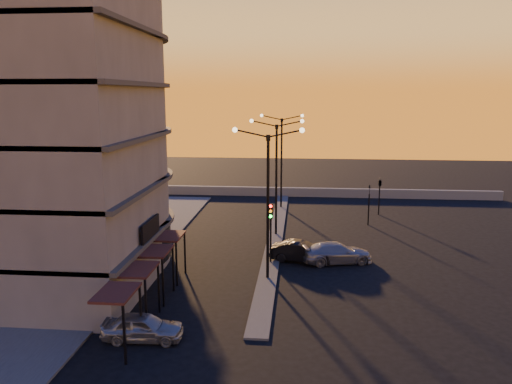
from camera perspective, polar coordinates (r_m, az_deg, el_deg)
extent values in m
plane|color=black|center=(31.87, 1.33, -9.92)|extent=(120.00, 120.00, 0.00)
cube|color=#474745|center=(37.68, -14.49, -6.82)|extent=(5.00, 40.00, 0.12)
cube|color=#474745|center=(41.33, 2.28, -4.86)|extent=(1.20, 36.00, 0.12)
cube|color=gray|center=(56.74, 5.15, -0.02)|extent=(44.00, 0.50, 1.00)
cylinder|color=#68635B|center=(35.49, -22.05, 12.04)|extent=(14.00, 14.00, 25.00)
cube|color=#68635B|center=(31.11, -26.30, 11.94)|extent=(14.00, 10.00, 25.00)
cylinder|color=black|center=(36.82, -20.81, -5.12)|extent=(14.16, 14.16, 2.40)
cube|color=black|center=(30.08, -11.98, -4.25)|extent=(0.15, 3.20, 1.20)
cylinder|color=black|center=(30.54, 1.37, -2.02)|extent=(0.18, 0.18, 9.00)
cube|color=black|center=(29.85, 1.41, 6.23)|extent=(0.25, 0.25, 0.35)
sphere|color=#FFE5B2|center=(30.01, -2.43, 7.11)|extent=(0.32, 0.32, 0.32)
sphere|color=#FFE5B2|center=(29.74, 5.29, 7.04)|extent=(0.32, 0.32, 0.32)
cylinder|color=black|center=(40.33, 2.33, 1.21)|extent=(0.18, 0.18, 9.00)
cube|color=black|center=(39.80, 2.38, 7.46)|extent=(0.25, 0.25, 0.35)
sphere|color=#FFE5B2|center=(39.93, -0.51, 8.13)|extent=(0.32, 0.32, 0.32)
sphere|color=#FFE5B2|center=(39.73, 5.30, 8.07)|extent=(0.32, 0.32, 0.32)
cylinder|color=black|center=(50.20, 2.92, 3.18)|extent=(0.18, 0.18, 9.00)
cube|color=black|center=(49.78, 2.97, 8.20)|extent=(0.25, 0.25, 0.35)
sphere|color=#FFE5B2|center=(49.87, 0.65, 8.74)|extent=(0.32, 0.32, 0.32)
sphere|color=#FFE5B2|center=(49.71, 5.31, 8.69)|extent=(0.32, 0.32, 0.32)
cylinder|color=black|center=(34.19, 1.69, -5.61)|extent=(0.12, 0.12, 3.20)
cube|color=black|center=(33.45, 1.69, -2.17)|extent=(0.28, 0.16, 1.00)
sphere|color=#FF0C05|center=(33.28, 1.68, -1.63)|extent=(0.20, 0.20, 0.20)
sphere|color=orange|center=(33.36, 1.68, -2.21)|extent=(0.20, 0.20, 0.20)
sphere|color=#0CFF26|center=(33.44, 1.67, -2.80)|extent=(0.20, 0.20, 0.20)
cylinder|color=black|center=(45.22, 12.75, -1.97)|extent=(0.12, 0.12, 2.80)
imported|color=black|center=(44.85, 12.85, 0.27)|extent=(0.13, 0.16, 0.80)
cylinder|color=black|center=(49.30, 13.89, -0.94)|extent=(0.12, 0.12, 2.80)
imported|color=black|center=(48.96, 13.99, 1.12)|extent=(0.42, 1.99, 0.80)
imported|color=#93979A|center=(24.96, -12.81, -14.81)|extent=(3.90, 1.74, 1.30)
imported|color=black|center=(34.94, 5.22, -6.83)|extent=(4.47, 2.32, 1.40)
imported|color=gray|center=(35.04, 9.19, -6.86)|extent=(5.22, 3.08, 1.42)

